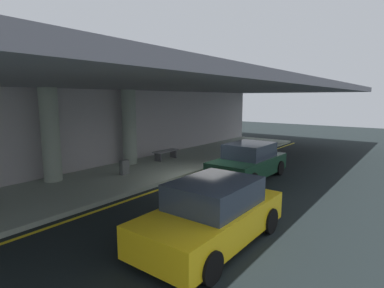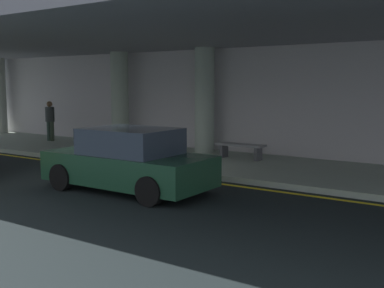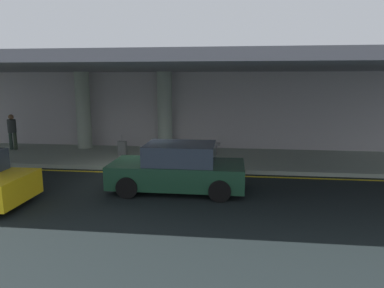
{
  "view_description": "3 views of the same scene",
  "coord_description": "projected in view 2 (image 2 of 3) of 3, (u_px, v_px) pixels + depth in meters",
  "views": [
    {
      "loc": [
        -10.04,
        -6.94,
        3.4
      ],
      "look_at": [
        2.15,
        2.29,
        1.08
      ],
      "focal_mm": 28.49,
      "sensor_mm": 36.0,
      "label": 1
    },
    {
      "loc": [
        8.95,
        -9.53,
        2.5
      ],
      "look_at": [
        1.04,
        2.21,
        0.74
      ],
      "focal_mm": 44.31,
      "sensor_mm": 36.0,
      "label": 2
    },
    {
      "loc": [
        3.17,
        -11.53,
        3.4
      ],
      "look_at": [
        1.6,
        1.9,
        0.93
      ],
      "focal_mm": 32.58,
      "sensor_mm": 36.0,
      "label": 3
    }
  ],
  "objects": [
    {
      "name": "ground_plane",
      "position": [
        116.0,
        176.0,
        13.11
      ],
      "size": [
        60.0,
        60.0,
        0.0
      ],
      "primitive_type": "plane",
      "color": "black"
    },
    {
      "name": "sidewalk",
      "position": [
        181.0,
        159.0,
        15.66
      ],
      "size": [
        26.0,
        4.2,
        0.15
      ],
      "primitive_type": "cube",
      "color": "#94A192",
      "rests_on": "ground"
    },
    {
      "name": "lane_stripe_yellow",
      "position": [
        133.0,
        172.0,
        13.69
      ],
      "size": [
        26.0,
        0.14,
        0.01
      ],
      "primitive_type": "cube",
      "color": "yellow",
      "rests_on": "ground"
    },
    {
      "name": "support_column_left_mid",
      "position": [
        120.0,
        98.0,
        18.83
      ],
      "size": [
        0.69,
        0.69,
        3.65
      ],
      "primitive_type": "cylinder",
      "color": "#99A594",
      "rests_on": "sidewalk"
    },
    {
      "name": "support_column_center",
      "position": [
        205.0,
        100.0,
        16.61
      ],
      "size": [
        0.69,
        0.69,
        3.65
      ],
      "primitive_type": "cylinder",
      "color": "#8F9C8F",
      "rests_on": "sidewalk"
    },
    {
      "name": "ceiling_overhang",
      "position": [
        171.0,
        38.0,
        14.77
      ],
      "size": [
        28.0,
        13.2,
        0.3
      ],
      "primitive_type": "cube",
      "color": "slate",
      "rests_on": "support_column_far_left"
    },
    {
      "name": "terminal_back_wall",
      "position": [
        216.0,
        102.0,
        17.28
      ],
      "size": [
        26.0,
        0.3,
        3.8
      ],
      "primitive_type": "cube",
      "color": "#B3ADB0",
      "rests_on": "ground"
    },
    {
      "name": "car_dark_green",
      "position": [
        129.0,
        161.0,
        11.19
      ],
      "size": [
        4.1,
        1.92,
        1.5
      ],
      "rotation": [
        0.0,
        0.0,
        3.1
      ],
      "color": "#193D29",
      "rests_on": "ground"
    },
    {
      "name": "traveler_with_luggage",
      "position": [
        50.0,
        118.0,
        20.0
      ],
      "size": [
        0.38,
        0.38,
        1.68
      ],
      "rotation": [
        0.0,
        0.0,
        2.01
      ],
      "color": "#293A32",
      "rests_on": "sidewalk"
    },
    {
      "name": "suitcase_upright_primary",
      "position": [
        142.0,
        144.0,
        16.49
      ],
      "size": [
        0.36,
        0.22,
        0.9
      ],
      "rotation": [
        0.0,
        0.0,
        0.22
      ],
      "color": "slate",
      "rests_on": "sidewalk"
    },
    {
      "name": "bench_metal",
      "position": [
        241.0,
        148.0,
        15.17
      ],
      "size": [
        1.6,
        0.5,
        0.48
      ],
      "color": "slate",
      "rests_on": "sidewalk"
    }
  ]
}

